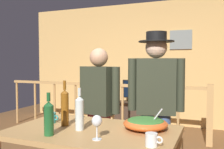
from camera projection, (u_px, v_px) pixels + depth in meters
The scene contains 15 objects.
back_wall at pixel (157, 63), 5.43m from camera, with size 6.24×0.10×2.65m, color tan.
framed_picture at pixel (181, 40), 5.15m from camera, with size 0.45×0.03×0.39m, color slate.
stair_railing at pixel (123, 101), 4.56m from camera, with size 4.07×0.10×1.00m.
tv_console at pixel (137, 114), 5.29m from camera, with size 0.90×0.40×0.49m, color #38281E.
flat_screen_tv at pixel (137, 90), 5.23m from camera, with size 0.63×0.12×0.48m.
serving_table at pixel (93, 140), 2.00m from camera, with size 1.33×0.82×0.81m.
salad_bowl at pixel (145, 123), 2.00m from camera, with size 0.36×0.36×0.18m.
wine_glass at pixel (97, 122), 1.73m from camera, with size 0.07×0.07×0.17m.
wine_bottle_clear at pixel (80, 112), 1.98m from camera, with size 0.07×0.07×0.34m.
wine_bottle_amber at pixel (64, 107), 2.11m from camera, with size 0.07×0.07×0.39m.
wine_bottle_green at pixel (49, 118), 1.83m from camera, with size 0.07×0.07×0.32m.
mug_white at pixel (152, 140), 1.60m from camera, with size 0.11×0.08×0.09m.
mug_teal at pixel (51, 118), 2.22m from camera, with size 0.13×0.09×0.09m.
person_standing_left at pixel (99, 103), 2.86m from camera, with size 0.55×0.30×1.51m.
person_standing_right at pixel (156, 97), 2.61m from camera, with size 0.57×0.37×1.67m.
Camera 1 is at (1.17, -2.67, 1.36)m, focal length 39.97 mm.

